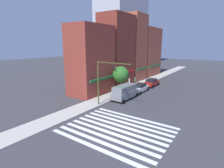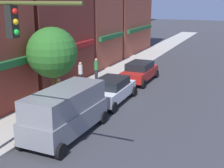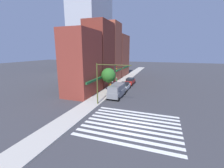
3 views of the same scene
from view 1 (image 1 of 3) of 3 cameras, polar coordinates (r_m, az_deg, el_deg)
The scene contains 12 objects.
ground_plane at distance 18.87m, azimuth 1.70°, elevation -14.68°, with size 200.00×200.00×0.00m, color #38383D.
sidewalk_left at distance 23.40m, azimuth -14.09°, elevation -9.28°, with size 120.00×3.00×0.15m.
crosswalk_stripes at distance 18.87m, azimuth 1.70°, elevation -14.67°, with size 8.07×10.80×0.01m.
storefront_row at distance 41.49m, azimuth 5.01°, elevation 10.27°, with size 32.84×5.30×15.79m.
traffic_signal at distance 24.05m, azimuth -2.29°, elevation 2.63°, with size 0.32×5.37×6.52m.
van_grey at distance 28.25m, azimuth 4.18°, elevation -2.52°, with size 5.04×2.22×2.34m.
sedan_white at distance 33.08m, azimuth 9.03°, elevation -1.18°, with size 4.42×2.02×1.59m.
sedan_red at distance 38.14m, azimuth 12.75°, elevation 0.51°, with size 4.42×2.02×1.59m.
pedestrian_green_top at distance 38.01m, azimuth 7.55°, elevation 1.03°, with size 0.32×0.32×1.77m.
pedestrian_white_shirt at distance 36.73m, azimuth 5.67°, elevation 0.67°, with size 0.32×0.32×1.77m.
pedestrian_orange_vest at distance 32.02m, azimuth 3.37°, elevation -1.08°, with size 0.32×0.32×1.77m.
street_tree at distance 31.91m, azimuth 2.85°, elevation 3.14°, with size 2.98×2.98×4.75m.
Camera 1 is at (-14.08, -9.10, 8.67)m, focal length 28.00 mm.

